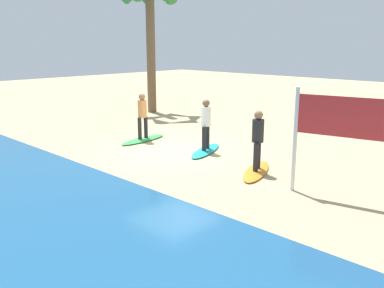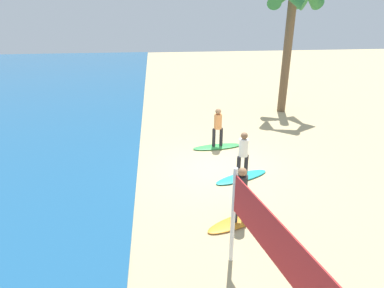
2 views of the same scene
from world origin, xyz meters
name	(u,v)px [view 1 (image 1 of 2)]	position (x,y,z in m)	size (l,w,h in m)	color
ground_plane	(174,151)	(0.00, 0.00, 0.00)	(60.00, 60.00, 0.00)	tan
surfboard_orange	(256,171)	(-3.32, 0.01, 0.04)	(2.10, 0.56, 0.09)	orange
surfer_orange	(258,136)	(-3.32, 0.01, 1.04)	(0.32, 0.43, 1.64)	#232328
surfboard_teal	(206,151)	(-0.81, -0.68, 0.04)	(2.10, 0.56, 0.09)	teal
surfer_teal	(206,121)	(-0.81, -0.68, 1.04)	(0.32, 0.44, 1.64)	#232328
surfboard_green	(143,140)	(1.91, -0.28, 0.04)	(2.10, 0.56, 0.09)	green
surfer_green	(142,113)	(1.91, -0.28, 1.04)	(0.32, 0.46, 1.64)	#232328
palm_tree	(150,2)	(6.60, -4.76, 5.37)	(2.88, 3.03, 6.70)	brown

